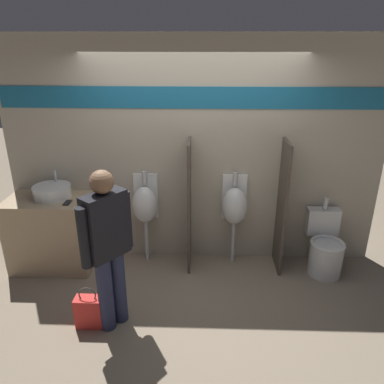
# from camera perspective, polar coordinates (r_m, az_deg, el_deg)

# --- Properties ---
(ground_plane) EXTENTS (16.00, 16.00, 0.00)m
(ground_plane) POSITION_cam_1_polar(r_m,az_deg,el_deg) (4.51, -0.08, -13.29)
(ground_plane) COLOR gray
(display_wall) EXTENTS (4.46, 0.07, 2.70)m
(display_wall) POSITION_cam_1_polar(r_m,az_deg,el_deg) (4.45, 0.19, 5.80)
(display_wall) COLOR #B2A893
(display_wall) RESTS_ON ground_plane
(sink_counter) EXTENTS (0.96, 0.59, 0.90)m
(sink_counter) POSITION_cam_1_polar(r_m,az_deg,el_deg) (4.86, -20.54, -5.84)
(sink_counter) COLOR tan
(sink_counter) RESTS_ON ground_plane
(sink_basin) EXTENTS (0.44, 0.44, 0.28)m
(sink_basin) POSITION_cam_1_polar(r_m,az_deg,el_deg) (4.69, -20.55, 0.10)
(sink_basin) COLOR silver
(sink_basin) RESTS_ON sink_counter
(cell_phone) EXTENTS (0.07, 0.14, 0.01)m
(cell_phone) POSITION_cam_1_polar(r_m,az_deg,el_deg) (4.47, -18.44, -1.55)
(cell_phone) COLOR black
(cell_phone) RESTS_ON sink_counter
(divider_near_counter) EXTENTS (0.03, 0.44, 1.59)m
(divider_near_counter) POSITION_cam_1_polar(r_m,az_deg,el_deg) (4.42, -0.42, -2.21)
(divider_near_counter) COLOR #4C4238
(divider_near_counter) RESTS_ON ground_plane
(divider_mid) EXTENTS (0.03, 0.44, 1.59)m
(divider_mid) POSITION_cam_1_polar(r_m,az_deg,el_deg) (4.51, 13.49, -2.34)
(divider_mid) COLOR #4C4238
(divider_mid) RESTS_ON ground_plane
(urinal_near_counter) EXTENTS (0.31, 0.26, 1.17)m
(urinal_near_counter) POSITION_cam_1_polar(r_m,az_deg,el_deg) (4.57, -7.17, -1.92)
(urinal_near_counter) COLOR silver
(urinal_near_counter) RESTS_ON ground_plane
(urinal_far) EXTENTS (0.31, 0.26, 1.17)m
(urinal_far) POSITION_cam_1_polar(r_m,az_deg,el_deg) (4.53, 6.50, -2.12)
(urinal_far) COLOR silver
(urinal_far) RESTS_ON ground_plane
(toilet) EXTENTS (0.40, 0.57, 0.88)m
(toilet) POSITION_cam_1_polar(r_m,az_deg,el_deg) (4.79, 19.59, -8.15)
(toilet) COLOR silver
(toilet) RESTS_ON ground_plane
(person_in_vest) EXTENTS (0.39, 0.46, 1.60)m
(person_in_vest) POSITION_cam_1_polar(r_m,az_deg,el_deg) (3.52, -12.72, -7.89)
(person_in_vest) COLOR #282D4C
(person_in_vest) RESTS_ON ground_plane
(shopping_bag) EXTENTS (0.26, 0.14, 0.45)m
(shopping_bag) POSITION_cam_1_polar(r_m,az_deg,el_deg) (3.95, -15.38, -17.13)
(shopping_bag) COLOR red
(shopping_bag) RESTS_ON ground_plane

